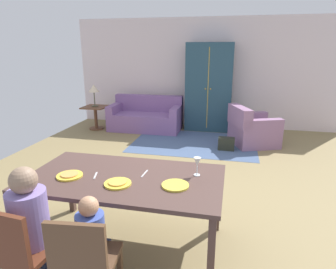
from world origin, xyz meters
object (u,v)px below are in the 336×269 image
object	(u,v)px
dining_table	(125,182)
person_child	(94,252)
plate_near_man	(70,176)
armoire	(209,87)
dining_chair_man	(19,250)
armchair	(252,130)
plate_near_woman	(175,185)
handbag	(226,144)
side_table	(96,114)
table_lamp	(94,89)
couch	(146,117)
plate_near_child	(118,184)
wine_glass	(197,163)
dining_chair_child	(84,260)
person_man	(35,234)

from	to	relation	value
dining_table	person_child	bearing A→B (deg)	-90.29
plate_near_man	armoire	xyz separation A→B (m)	(0.93, 4.82, 0.28)
dining_chair_man	armchair	size ratio (longest dim) A/B	0.78
plate_near_woman	handbag	distance (m)	3.37
plate_near_man	side_table	xyz separation A→B (m)	(-1.82, 4.21, -0.39)
plate_near_man	person_child	bearing A→B (deg)	-48.20
dining_table	plate_near_woman	size ratio (longest dim) A/B	7.61
dining_table	table_lamp	bearing A→B (deg)	119.79
dining_chair_man	person_child	size ratio (longest dim) A/B	0.94
person_child	armoire	world-z (taller)	armoire
armoire	side_table	size ratio (longest dim) A/B	3.62
couch	plate_near_child	bearing A→B (deg)	-76.28
wine_glass	dining_chair_child	distance (m)	1.31
dining_chair_child	table_lamp	world-z (taller)	table_lamp
plate_near_man	side_table	size ratio (longest dim) A/B	0.43
plate_near_child	armchair	xyz separation A→B (m)	(1.42, 3.85, -0.45)
handbag	plate_near_child	bearing A→B (deg)	-105.24
dining_chair_man	dining_chair_child	distance (m)	0.54
person_man	couch	distance (m)	5.08
dining_table	dining_chair_child	world-z (taller)	dining_chair_child
table_lamp	handbag	world-z (taller)	table_lamp
dining_table	dining_chair_man	size ratio (longest dim) A/B	2.19
handbag	armchair	bearing A→B (deg)	43.83
wine_glass	table_lamp	size ratio (longest dim) A/B	0.34
person_man	side_table	size ratio (longest dim) A/B	1.91
dining_chair_child	person_child	distance (m)	0.18
table_lamp	handbag	distance (m)	3.49
armoire	person_child	bearing A→B (deg)	-94.35
wine_glass	couch	bearing A→B (deg)	113.25
table_lamp	dining_chair_child	bearing A→B (deg)	-64.65
dining_chair_child	table_lamp	xyz separation A→B (m)	(-2.35, 4.96, 0.52)
armchair	armoire	bearing A→B (deg)	134.45
dining_chair_man	couch	bearing A→B (deg)	96.27
person_man	table_lamp	xyz separation A→B (m)	(-1.82, 4.78, 0.50)
plate_near_woman	armoire	world-z (taller)	armoire
person_man	table_lamp	bearing A→B (deg)	110.83
plate_near_child	person_child	world-z (taller)	person_child
dining_chair_child	armoire	bearing A→B (deg)	85.91
person_child	armoire	distance (m)	5.45
plate_near_child	dining_chair_man	bearing A→B (deg)	-127.54
person_child	plate_near_child	bearing A→B (deg)	89.62
wine_glass	table_lamp	bearing A→B (deg)	127.75
armchair	table_lamp	world-z (taller)	table_lamp
plate_near_man	table_lamp	distance (m)	4.59
dining_table	dining_chair_child	size ratio (longest dim) A/B	2.19
side_table	table_lamp	world-z (taller)	table_lamp
dining_table	table_lamp	world-z (taller)	table_lamp
plate_near_man	person_man	xyz separation A→B (m)	(0.00, -0.58, -0.26)
plate_near_man	dining_chair_child	distance (m)	0.96
person_man	person_child	distance (m)	0.52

